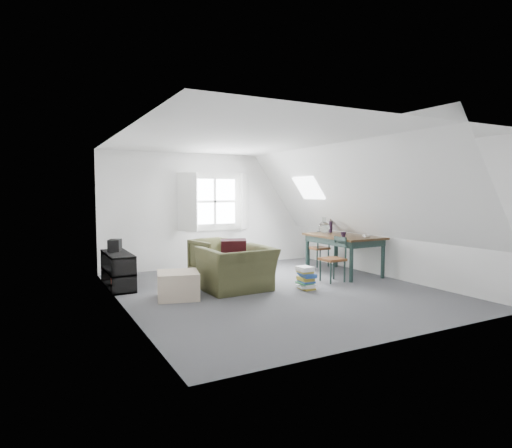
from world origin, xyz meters
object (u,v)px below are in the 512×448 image
dining_table (343,240)px  media_shelf (118,272)px  dining_chair_far (320,248)px  magazine_stack (306,278)px  ottoman (178,285)px  armchair_far (215,276)px  dining_chair_near (334,258)px  armchair_near (237,291)px

dining_table → media_shelf: bearing=167.3°
dining_chair_far → dining_table: bearing=89.1°
magazine_stack → ottoman: bearing=168.6°
armchair_far → magazine_stack: magazine_stack is taller
dining_chair_far → dining_chair_near: bearing=68.7°
armchair_near → armchair_far: 1.35m
armchair_far → ottoman: (-1.20, -1.38, 0.21)m
media_shelf → magazine_stack: media_shelf is taller
media_shelf → armchair_near: bearing=-34.4°
dining_chair_far → armchair_near: bearing=31.6°
dining_chair_far → magazine_stack: dining_chair_far is taller
ottoman → dining_chair_far: 3.93m
armchair_near → magazine_stack: magazine_stack is taller
ottoman → magazine_stack: bearing=-11.4°
dining_chair_near → media_shelf: dining_chair_near is taller
armchair_near → dining_table: dining_table is taller
dining_chair_far → dining_chair_near: size_ratio=0.97×
ottoman → magazine_stack: (2.12, -0.43, -0.01)m
ottoman → media_shelf: 1.37m
armchair_far → magazine_stack: size_ratio=2.09×
dining_table → magazine_stack: (-1.46, -0.80, -0.49)m
armchair_near → ottoman: (-1.04, -0.04, 0.21)m
ottoman → dining_table: 3.63m
armchair_near → magazine_stack: (1.08, -0.47, 0.20)m
armchair_near → dining_chair_near: 1.96m
dining_table → magazine_stack: bearing=-153.2°
dining_chair_far → dining_chair_near: dining_chair_near is taller
armchair_near → armchair_far: (0.16, 1.34, 0.00)m
dining_chair_far → magazine_stack: size_ratio=2.07×
armchair_near → ottoman: 1.06m
armchair_far → dining_table: bearing=-34.5°
dining_table → magazine_stack: dining_table is taller
ottoman → dining_table: (3.58, 0.37, 0.48)m
media_shelf → magazine_stack: 3.24m
dining_chair_far → dining_chair_near: 1.63m
dining_chair_near → media_shelf: size_ratio=0.70×
armchair_near → media_shelf: 2.09m
dining_table → dining_chair_near: bearing=-143.4°
ottoman → media_shelf: size_ratio=0.52×
dining_chair_far → dining_chair_near: (-0.74, -1.45, 0.01)m
ottoman → dining_chair_near: (2.95, -0.13, 0.23)m
media_shelf → magazine_stack: bearing=-30.8°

